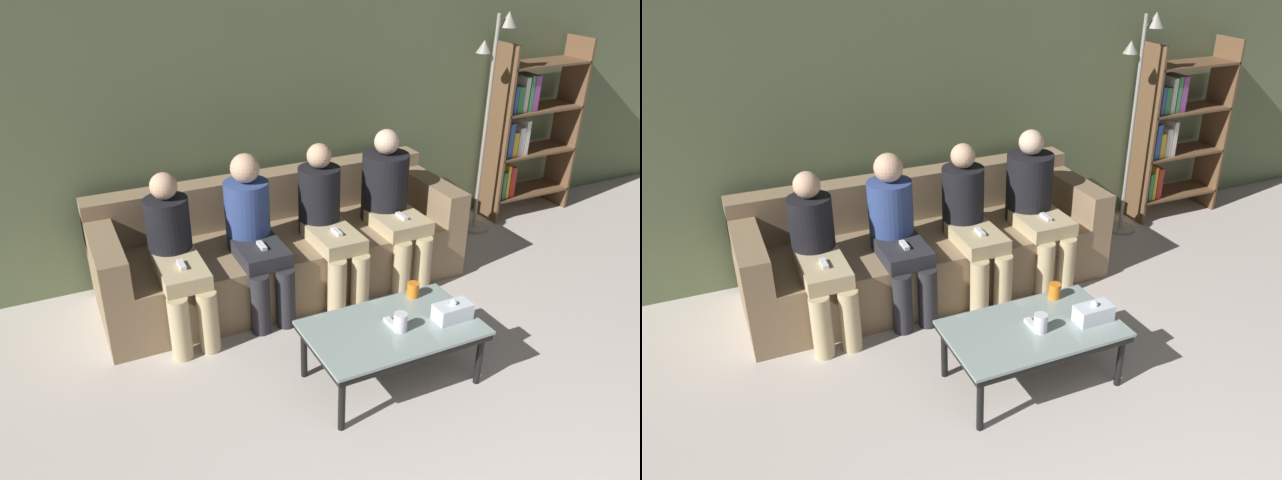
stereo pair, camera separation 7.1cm
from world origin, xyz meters
TOP-DOWN VIEW (x-y plane):
  - wall_back at (0.00, 4.18)m, footprint 12.00×0.06m
  - couch at (0.00, 3.65)m, footprint 2.64×0.90m
  - coffee_table at (0.16, 2.31)m, footprint 1.00×0.59m
  - cup_near_left at (0.44, 2.54)m, footprint 0.08×0.08m
  - cup_near_right at (0.18, 2.26)m, footprint 0.08×0.08m
  - tissue_box at (0.51, 2.23)m, footprint 0.22×0.12m
  - game_remote at (0.16, 2.31)m, footprint 0.04×0.15m
  - bookshelf at (2.49, 3.95)m, footprint 0.85×0.32m
  - standing_lamp at (1.95, 3.81)m, footprint 0.31×0.26m
  - seated_person_left_end at (-0.82, 3.40)m, footprint 0.31×0.70m
  - seated_person_mid_left at (-0.27, 3.44)m, footprint 0.31×0.66m
  - seated_person_mid_right at (0.27, 3.42)m, footprint 0.31×0.70m
  - seated_person_right_end at (0.82, 3.45)m, footprint 0.35×0.67m

SIDE VIEW (x-z plane):
  - couch at x=0.00m, z-range -0.10..0.68m
  - coffee_table at x=0.16m, z-range 0.15..0.53m
  - game_remote at x=0.16m, z-range 0.38..0.40m
  - cup_near_left at x=0.44m, z-range 0.38..0.48m
  - tissue_box at x=0.51m, z-range 0.37..0.50m
  - cup_near_right at x=0.18m, z-range 0.38..0.49m
  - seated_person_left_end at x=-0.82m, z-range 0.03..1.08m
  - seated_person_mid_right at x=0.27m, z-range 0.03..1.12m
  - seated_person_mid_left at x=-0.27m, z-range 0.04..1.14m
  - seated_person_right_end at x=0.82m, z-range 0.04..1.17m
  - bookshelf at x=2.49m, z-range 0.01..1.59m
  - standing_lamp at x=1.95m, z-range 0.21..2.06m
  - wall_back at x=0.00m, z-range 0.00..2.60m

